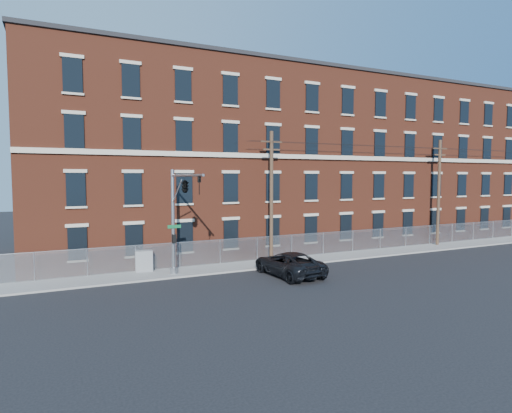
{
  "coord_description": "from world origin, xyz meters",
  "views": [
    {
      "loc": [
        -13.07,
        -23.32,
        6.63
      ],
      "look_at": [
        -0.08,
        4.0,
        4.51
      ],
      "focal_mm": 29.7,
      "sensor_mm": 36.0,
      "label": 1
    }
  ],
  "objects": [
    {
      "name": "utility_pole_mid",
      "position": [
        20.0,
        5.6,
        5.34
      ],
      "size": [
        1.8,
        0.28,
        10.0
      ],
      "color": "#4B3525",
      "rests_on": "ground"
    },
    {
      "name": "chain_link_fence",
      "position": [
        12.0,
        6.3,
        1.06
      ],
      "size": [
        59.06,
        0.06,
        1.85
      ],
      "color": "#A5A8AD",
      "rests_on": "ground"
    },
    {
      "name": "sidewalk",
      "position": [
        12.0,
        5.0,
        0.06
      ],
      "size": [
        65.0,
        3.0,
        0.12
      ],
      "primitive_type": "cube",
      "color": "gray",
      "rests_on": "ground"
    },
    {
      "name": "traffic_signal_mast",
      "position": [
        -6.0,
        2.18,
        5.39
      ],
      "size": [
        0.9,
        6.75,
        7.0
      ],
      "color": "#9EA0A5",
      "rests_on": "ground"
    },
    {
      "name": "mill_building",
      "position": [
        12.0,
        13.93,
        8.15
      ],
      "size": [
        55.3,
        14.32,
        16.3
      ],
      "color": "maroon",
      "rests_on": "ground"
    },
    {
      "name": "pickup_truck",
      "position": [
        0.97,
        1.1,
        0.8
      ],
      "size": [
        3.06,
        5.96,
        1.61
      ],
      "primitive_type": "imported",
      "rotation": [
        0.0,
        0.0,
        3.21
      ],
      "color": "black",
      "rests_on": "ground"
    },
    {
      "name": "overhead_wires",
      "position": [
        20.0,
        5.6,
        9.12
      ],
      "size": [
        40.0,
        0.62,
        0.62
      ],
      "color": "black",
      "rests_on": "ground"
    },
    {
      "name": "ground",
      "position": [
        0.0,
        0.0,
        0.0
      ],
      "size": [
        140.0,
        140.0,
        0.0
      ],
      "primitive_type": "plane",
      "color": "black",
      "rests_on": "ground"
    },
    {
      "name": "utility_cabinet",
      "position": [
        -7.68,
        6.0,
        0.84
      ],
      "size": [
        1.22,
        0.7,
        1.45
      ],
      "primitive_type": "cube",
      "rotation": [
        0.0,
        0.0,
        -0.11
      ],
      "color": "slate",
      "rests_on": "sidewalk"
    },
    {
      "name": "utility_pole_near",
      "position": [
        2.0,
        5.6,
        5.34
      ],
      "size": [
        1.8,
        0.28,
        10.0
      ],
      "color": "#4B3525",
      "rests_on": "ground"
    }
  ]
}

